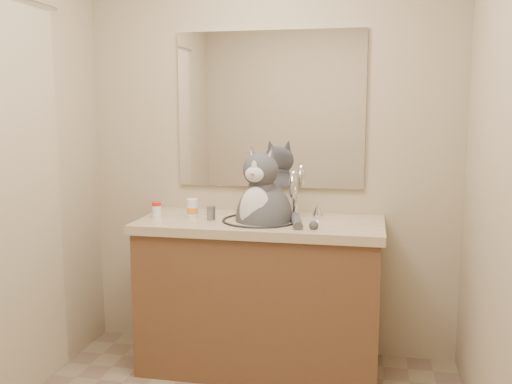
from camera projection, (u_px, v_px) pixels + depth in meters
The scene contains 7 objects.
room at pixel (211, 178), 2.15m from camera, with size 2.22×2.52×2.42m.
vanity at pixel (260, 291), 3.19m from camera, with size 1.34×0.59×1.12m.
mirror at pixel (270, 110), 3.31m from camera, with size 1.10×0.02×0.90m, color white.
cat at pixel (263, 213), 3.11m from camera, with size 0.43×0.44×0.63m.
pill_bottle_redcap at pixel (157, 210), 3.19m from camera, with size 0.06×0.06×0.09m.
pill_bottle_orange at pixel (192, 209), 3.19m from camera, with size 0.08×0.08×0.11m.
grey_canister at pixel (211, 213), 3.13m from camera, with size 0.05×0.05×0.08m.
Camera 1 is at (0.59, -2.05, 1.47)m, focal length 40.00 mm.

